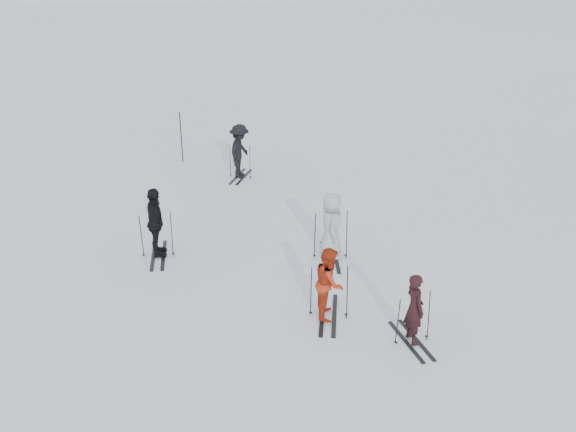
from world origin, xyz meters
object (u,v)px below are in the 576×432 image
object	(u,v)px
skier_uphill_left	(156,224)
piste_marker	(181,137)
skier_grey	(331,227)
skier_uphill_far	(240,152)
skier_near_dark	(414,310)
skier_red	(329,284)

from	to	relation	value
skier_uphill_left	piste_marker	distance (m)	7.44
piste_marker	skier_grey	bearing A→B (deg)	-60.51
skier_grey	skier_uphill_far	bearing A→B (deg)	23.16
skier_uphill_left	skier_uphill_far	size ratio (longest dim) A/B	1.02
skier_uphill_left	piste_marker	xyz separation A→B (m)	(0.08, 7.44, -0.02)
skier_near_dark	piste_marker	world-z (taller)	piste_marker
skier_red	skier_uphill_far	xyz separation A→B (m)	(-1.91, 8.79, 0.10)
skier_grey	skier_uphill_left	world-z (taller)	skier_uphill_left
skier_uphill_left	skier_uphill_far	distance (m)	6.06
skier_near_dark	skier_uphill_left	world-z (taller)	skier_uphill_left
skier_grey	piste_marker	distance (m)	9.02
skier_red	skier_uphill_far	world-z (taller)	skier_uphill_far
skier_red	skier_near_dark	bearing A→B (deg)	-114.77
skier_near_dark	skier_red	world-z (taller)	skier_red
skier_grey	skier_uphill_far	distance (m)	6.48
skier_uphill_far	skier_red	bearing A→B (deg)	-148.04
skier_red	skier_uphill_left	xyz separation A→B (m)	(-4.11, 3.14, 0.11)
skier_uphill_left	piste_marker	size ratio (longest dim) A/B	1.02
skier_uphill_left	skier_red	bearing A→B (deg)	-130.58
skier_red	skier_uphill_far	bearing A→B (deg)	21.62
skier_uphill_left	skier_uphill_far	xyz separation A→B (m)	(2.20, 5.65, -0.02)
skier_uphill_far	piste_marker	size ratio (longest dim) A/B	1.00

